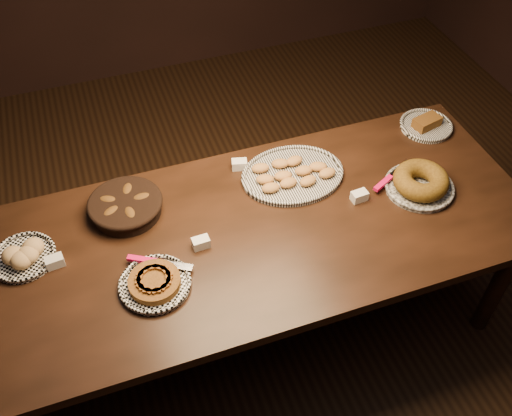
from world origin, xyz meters
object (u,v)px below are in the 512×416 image
object	(u,v)px
apple_tart_plate	(155,283)
madeleine_platter	(292,174)
bundt_cake_plate	(420,182)
buffet_table	(258,239)

from	to	relation	value
apple_tart_plate	madeleine_platter	world-z (taller)	apple_tart_plate
apple_tart_plate	bundt_cake_plate	xyz separation A→B (m)	(1.23, 0.13, 0.02)
buffet_table	apple_tart_plate	world-z (taller)	apple_tart_plate
buffet_table	madeleine_platter	bearing A→B (deg)	43.56
apple_tart_plate	bundt_cake_plate	bearing A→B (deg)	16.96
buffet_table	apple_tart_plate	xyz separation A→B (m)	(-0.47, -0.15, 0.09)
madeleine_platter	bundt_cake_plate	bearing A→B (deg)	-21.93
apple_tart_plate	madeleine_platter	distance (m)	0.82
madeleine_platter	bundt_cake_plate	world-z (taller)	bundt_cake_plate
madeleine_platter	bundt_cake_plate	size ratio (longest dim) A/B	1.30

